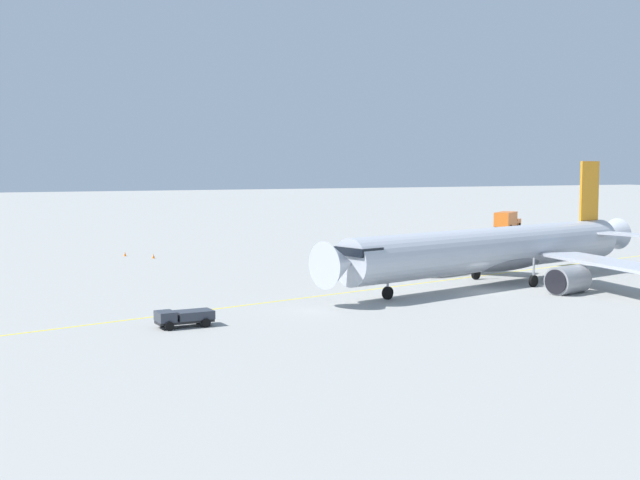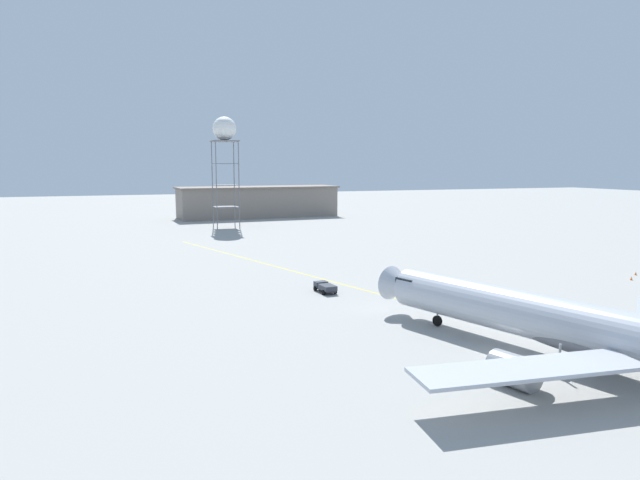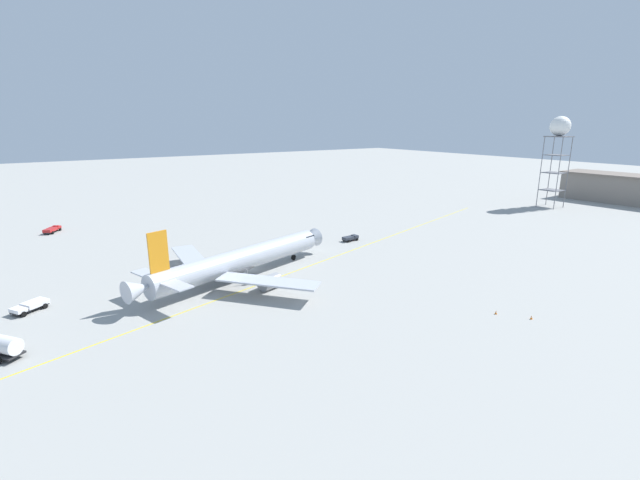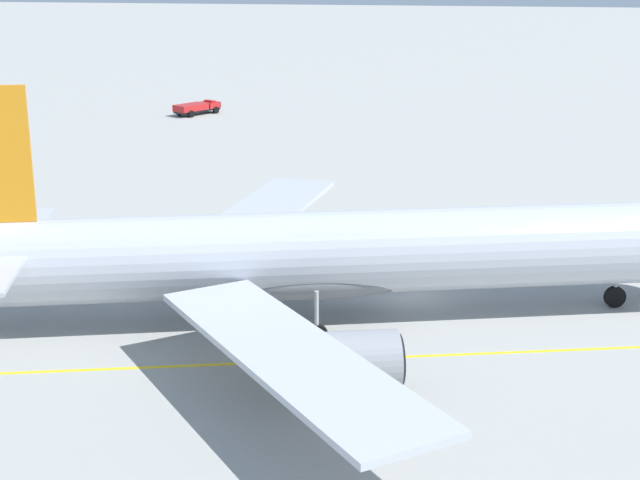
{
  "view_description": "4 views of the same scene",
  "coord_description": "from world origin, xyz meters",
  "px_view_note": "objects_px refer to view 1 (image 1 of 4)",
  "views": [
    {
      "loc": [
        -65.3,
        44.59,
        11.48
      ],
      "look_at": [
        0.45,
        15.67,
        5.14
      ],
      "focal_mm": 48.83,
      "sensor_mm": 36.0,
      "label": 1
    },
    {
      "loc": [
        -32.85,
        -40.15,
        16.68
      ],
      "look_at": [
        -1.17,
        44.39,
        4.87
      ],
      "focal_mm": 32.15,
      "sensor_mm": 36.0,
      "label": 2
    },
    {
      "loc": [
        73.75,
        -34.59,
        27.39
      ],
      "look_at": [
        0.45,
        15.67,
        3.69
      ],
      "focal_mm": 24.85,
      "sensor_mm": 36.0,
      "label": 3
    },
    {
      "loc": [
        46.39,
        3.11,
        17.23
      ],
      "look_at": [
        -0.19,
        -5.08,
        3.01
      ],
      "focal_mm": 53.33,
      "sensor_mm": 36.0,
      "label": 4
    }
  ],
  "objects_px": {
    "airliner_main": "(496,251)",
    "safety_cone_near": "(153,256)",
    "baggage_truck_truck": "(184,317)",
    "safety_cone_mid": "(125,254)",
    "catering_truck_truck": "(507,220)"
  },
  "relations": [
    {
      "from": "baggage_truck_truck",
      "to": "safety_cone_near",
      "type": "distance_m",
      "value": 45.67
    },
    {
      "from": "baggage_truck_truck",
      "to": "safety_cone_near",
      "type": "relative_size",
      "value": 7.43
    },
    {
      "from": "safety_cone_near",
      "to": "airliner_main",
      "type": "bearing_deg",
      "value": -145.25
    },
    {
      "from": "airliner_main",
      "to": "safety_cone_near",
      "type": "xyz_separation_m",
      "value": [
        35.61,
        24.7,
        -2.92
      ]
    },
    {
      "from": "safety_cone_near",
      "to": "safety_cone_mid",
      "type": "height_order",
      "value": "same"
    },
    {
      "from": "airliner_main",
      "to": "safety_cone_near",
      "type": "height_order",
      "value": "airliner_main"
    },
    {
      "from": "catering_truck_truck",
      "to": "safety_cone_near",
      "type": "relative_size",
      "value": 14.89
    },
    {
      "from": "airliner_main",
      "to": "safety_cone_near",
      "type": "distance_m",
      "value": 43.44
    },
    {
      "from": "safety_cone_near",
      "to": "safety_cone_mid",
      "type": "distance_m",
      "value": 4.75
    },
    {
      "from": "catering_truck_truck",
      "to": "safety_cone_near",
      "type": "height_order",
      "value": "catering_truck_truck"
    },
    {
      "from": "safety_cone_near",
      "to": "safety_cone_mid",
      "type": "xyz_separation_m",
      "value": [
        3.94,
        2.66,
        0.0
      ]
    },
    {
      "from": "airliner_main",
      "to": "baggage_truck_truck",
      "type": "distance_m",
      "value": 34.22
    },
    {
      "from": "baggage_truck_truck",
      "to": "safety_cone_mid",
      "type": "distance_m",
      "value": 49.19
    },
    {
      "from": "catering_truck_truck",
      "to": "safety_cone_mid",
      "type": "bearing_deg",
      "value": 154.9
    },
    {
      "from": "safety_cone_near",
      "to": "baggage_truck_truck",
      "type": "bearing_deg",
      "value": 169.74
    }
  ]
}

